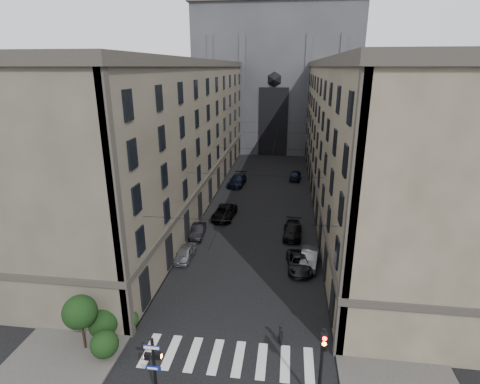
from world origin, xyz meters
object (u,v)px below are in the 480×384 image
at_px(car_right_midnear, 299,263).
at_px(gothic_tower, 277,67).
at_px(car_left_near, 185,253).
at_px(car_right_far, 295,176).
at_px(car_left_midfar, 224,213).
at_px(car_right_near, 309,258).
at_px(traffic_light_right, 322,360).
at_px(pedestrian, 281,334).
at_px(car_left_midnear, 198,231).
at_px(pedestrian_signal_left, 154,364).
at_px(car_right_midfar, 292,230).
at_px(car_left_far, 237,180).

bearing_deg(car_right_midnear, gothic_tower, 90.46).
relative_size(gothic_tower, car_left_near, 15.23).
distance_m(car_left_near, car_right_far, 30.81).
xyz_separation_m(car_left_midfar, car_right_near, (9.97, -10.43, -0.02)).
bearing_deg(car_right_midnear, traffic_light_right, -91.26).
bearing_deg(car_left_near, pedestrian, -45.62).
distance_m(car_left_midnear, car_right_near, 12.88).
bearing_deg(traffic_light_right, pedestrian_signal_left, -177.36).
distance_m(gothic_tower, pedestrian, 70.41).
relative_size(car_right_far, pedestrian, 2.60).
distance_m(pedestrian_signal_left, car_right_near, 18.88).
height_order(pedestrian_signal_left, car_left_midfar, pedestrian_signal_left).
height_order(gothic_tower, car_right_far, gothic_tower).
height_order(pedestrian_signal_left, car_right_midfar, pedestrian_signal_left).
height_order(gothic_tower, car_left_near, gothic_tower).
bearing_deg(pedestrian, car_left_near, 17.38).
relative_size(gothic_tower, car_right_near, 13.45).
height_order(pedestrian_signal_left, car_left_far, pedestrian_signal_left).
distance_m(pedestrian_signal_left, car_right_midnear, 17.66).
bearing_deg(car_right_near, gothic_tower, 103.47).
height_order(car_left_midnear, pedestrian, pedestrian).
relative_size(pedestrian_signal_left, pedestrian, 2.44).
bearing_deg(traffic_light_right, car_right_far, 91.21).
height_order(gothic_tower, car_right_midfar, gothic_tower).
xyz_separation_m(car_left_near, car_left_far, (1.72, 24.69, 0.17)).
height_order(car_right_near, car_right_midfar, car_right_near).
bearing_deg(pedestrian, car_right_far, -26.46).
bearing_deg(car_left_far, car_right_midnear, -65.14).
relative_size(traffic_light_right, car_right_near, 1.21).
xyz_separation_m(pedestrian_signal_left, car_left_midfar, (-0.69, 26.79, -1.59)).
relative_size(gothic_tower, car_right_far, 13.64).
bearing_deg(pedestrian_signal_left, traffic_light_right, 2.64).
distance_m(gothic_tower, car_right_near, 59.88).
xyz_separation_m(traffic_light_right, car_left_midnear, (-11.80, 20.70, -2.65)).
relative_size(gothic_tower, car_left_midnear, 14.88).
bearing_deg(car_right_far, gothic_tower, 105.09).
xyz_separation_m(gothic_tower, car_left_far, (-4.48, -32.90, -16.98)).
bearing_deg(pedestrian_signal_left, pedestrian, 37.05).
distance_m(gothic_tower, car_right_midnear, 60.64).
xyz_separation_m(pedestrian_signal_left, car_right_midnear, (8.32, 15.49, -1.67)).
relative_size(car_left_near, car_right_far, 0.90).
bearing_deg(car_left_near, car_left_far, 88.41).
height_order(car_right_midnear, car_right_midfar, car_right_midfar).
relative_size(car_left_midfar, car_left_far, 0.93).
xyz_separation_m(car_left_midfar, pedestrian, (7.59, -21.58, 0.09)).
height_order(car_right_midnear, pedestrian, pedestrian).
height_order(gothic_tower, car_left_midfar, gothic_tower).
bearing_deg(car_right_midfar, car_right_far, 90.99).
bearing_deg(pedestrian, car_left_midnear, 6.48).
distance_m(car_left_midfar, car_right_midnear, 14.44).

